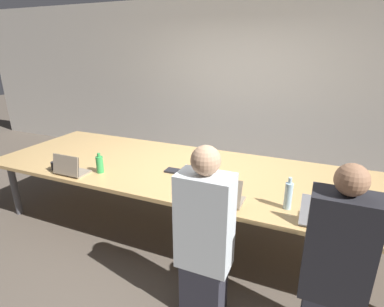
% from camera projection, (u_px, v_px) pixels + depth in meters
% --- Properties ---
extents(ground_plane, '(24.00, 24.00, 0.00)m').
position_uv_depth(ground_plane, '(192.00, 228.00, 3.53)').
color(ground_plane, brown).
extents(curtain_wall, '(12.00, 0.06, 2.80)m').
position_uv_depth(curtain_wall, '(245.00, 86.00, 5.01)').
color(curtain_wall, beige).
rests_on(curtain_wall, ground_plane).
extents(conference_table, '(4.68, 1.50, 0.74)m').
position_uv_depth(conference_table, '(192.00, 173.00, 3.30)').
color(conference_table, tan).
rests_on(conference_table, ground_plane).
extents(laptop_near_midright, '(0.35, 0.24, 0.24)m').
position_uv_depth(laptop_near_midright, '(222.00, 195.00, 2.56)').
color(laptop_near_midright, gray).
rests_on(laptop_near_midright, conference_table).
extents(person_near_midright, '(0.40, 0.24, 1.40)m').
position_uv_depth(person_near_midright, '(204.00, 238.00, 2.21)').
color(person_near_midright, '#2D2D38').
rests_on(person_near_midright, ground_plane).
extents(cup_near_midright, '(0.08, 0.08, 0.10)m').
position_uv_depth(cup_near_midright, '(194.00, 192.00, 2.67)').
color(cup_near_midright, '#232328').
rests_on(cup_near_midright, conference_table).
extents(laptop_near_left, '(0.33, 0.22, 0.23)m').
position_uv_depth(laptop_near_left, '(70.00, 169.00, 3.14)').
color(laptop_near_left, gray).
rests_on(laptop_near_left, conference_table).
extents(cup_near_left, '(0.08, 0.08, 0.09)m').
position_uv_depth(cup_near_left, '(55.00, 166.00, 3.28)').
color(cup_near_left, '#232328').
rests_on(cup_near_left, conference_table).
extents(bottle_near_left, '(0.08, 0.08, 0.22)m').
position_uv_depth(bottle_near_left, '(100.00, 164.00, 3.18)').
color(bottle_near_left, green).
rests_on(bottle_near_left, conference_table).
extents(laptop_near_right, '(0.34, 0.24, 0.24)m').
position_uv_depth(laptop_near_right, '(324.00, 218.00, 2.23)').
color(laptop_near_right, '#B7B7BC').
rests_on(laptop_near_right, conference_table).
extents(person_near_right, '(0.40, 0.24, 1.39)m').
position_uv_depth(person_near_right, '(335.00, 267.00, 1.93)').
color(person_near_right, '#2D2D38').
rests_on(person_near_right, ground_plane).
extents(bottle_near_right, '(0.06, 0.06, 0.28)m').
position_uv_depth(bottle_near_right, '(288.00, 195.00, 2.46)').
color(bottle_near_right, '#ADD1E0').
rests_on(bottle_near_right, conference_table).
extents(stapler, '(0.10, 0.16, 0.05)m').
position_uv_depth(stapler, '(208.00, 180.00, 2.97)').
color(stapler, black).
rests_on(stapler, conference_table).
extents(notebook, '(0.19, 0.13, 0.02)m').
position_uv_depth(notebook, '(174.00, 171.00, 3.23)').
color(notebook, '#232328').
rests_on(notebook, conference_table).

